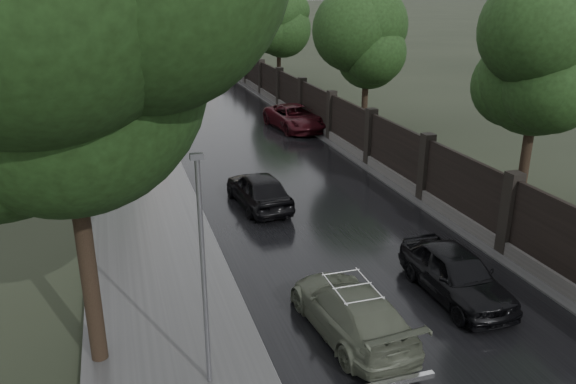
{
  "coord_description": "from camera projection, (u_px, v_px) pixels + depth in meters",
  "views": [
    {
      "loc": [
        -6.72,
        -8.28,
        7.91
      ],
      "look_at": [
        -1.47,
        8.54,
        1.5
      ],
      "focal_mm": 35.0,
      "sensor_mm": 36.0,
      "label": 1
    }
  ],
  "objects": [
    {
      "name": "volga_sedan",
      "position": [
        351.0,
        311.0,
        13.46
      ],
      "size": [
        2.12,
        4.46,
        1.26
      ],
      "primitive_type": "imported",
      "rotation": [
        0.0,
        0.0,
        3.23
      ],
      "color": "#484D3E",
      "rests_on": "ground"
    },
    {
      "name": "verge_right",
      "position": [
        144.0,
        14.0,
        183.99
      ],
      "size": [
        3.0,
        420.0,
        0.08
      ],
      "primitive_type": "cube",
      "color": "#2D2D2D",
      "rests_on": "ground"
    },
    {
      "name": "lamp_post",
      "position": [
        204.0,
        274.0,
        10.93
      ],
      "size": [
        0.25,
        0.12,
        5.11
      ],
      "color": "#59595E",
      "rests_on": "ground"
    },
    {
      "name": "tree_left_near",
      "position": [
        62.0,
        74.0,
        10.38
      ],
      "size": [
        5.44,
        5.44,
        9.16
      ],
      "color": "black",
      "rests_on": "ground"
    },
    {
      "name": "car_right_near",
      "position": [
        456.0,
        274.0,
        15.09
      ],
      "size": [
        1.63,
        4.02,
        1.37
      ],
      "primitive_type": "imported",
      "rotation": [
        0.0,
        0.0,
        0.01
      ],
      "color": "black",
      "rests_on": "ground"
    },
    {
      "name": "tree_right_c",
      "position": [
        279.0,
        25.0,
        48.3
      ],
      "size": [
        4.08,
        4.08,
        7.01
      ],
      "color": "black",
      "rests_on": "ground"
    },
    {
      "name": "tree_left_far",
      "position": [
        85.0,
        34.0,
        34.89
      ],
      "size": [
        4.25,
        4.25,
        7.39
      ],
      "color": "black",
      "rests_on": "ground"
    },
    {
      "name": "fence_right",
      "position": [
        272.0,
        87.0,
        41.67
      ],
      "size": [
        0.45,
        75.72,
        2.7
      ],
      "color": "#383533",
      "rests_on": "ground"
    },
    {
      "name": "tree_right_a",
      "position": [
        537.0,
        78.0,
        19.6
      ],
      "size": [
        4.08,
        4.08,
        7.01
      ],
      "color": "black",
      "rests_on": "ground"
    },
    {
      "name": "ground",
      "position": [
        472.0,
        381.0,
        12.01
      ],
      "size": [
        800.0,
        800.0,
        0.0
      ],
      "primitive_type": "plane",
      "color": "black",
      "rests_on": "ground"
    },
    {
      "name": "car_right_far",
      "position": [
        295.0,
        118.0,
        33.18
      ],
      "size": [
        2.89,
        5.35,
        1.43
      ],
      "primitive_type": "imported",
      "rotation": [
        0.0,
        0.0,
        0.1
      ],
      "color": "black",
      "rests_on": "ground"
    },
    {
      "name": "tree_right_b",
      "position": [
        367.0,
        43.0,
        32.16
      ],
      "size": [
        4.08,
        4.08,
        7.01
      ],
      "color": "black",
      "rests_on": "ground"
    },
    {
      "name": "traffic_light",
      "position": [
        157.0,
        90.0,
        32.41
      ],
      "size": [
        0.16,
        0.32,
        4.0
      ],
      "color": "#59595E",
      "rests_on": "ground"
    },
    {
      "name": "hatchback_left",
      "position": [
        259.0,
        189.0,
        21.38
      ],
      "size": [
        1.98,
        4.21,
        1.39
      ],
      "primitive_type": "imported",
      "rotation": [
        0.0,
        0.0,
        3.23
      ],
      "color": "black",
      "rests_on": "ground"
    },
    {
      "name": "road",
      "position": [
        126.0,
        14.0,
        182.46
      ],
      "size": [
        8.0,
        420.0,
        0.02
      ],
      "primitive_type": "cube",
      "color": "black",
      "rests_on": "ground"
    },
    {
      "name": "sidewalk_left",
      "position": [
        107.0,
        14.0,
        180.76
      ],
      "size": [
        4.0,
        420.0,
        0.16
      ],
      "primitive_type": "cube",
      "color": "#2D2D2D",
      "rests_on": "ground"
    }
  ]
}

